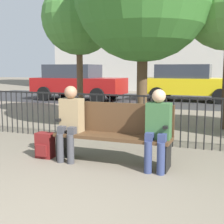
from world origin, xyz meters
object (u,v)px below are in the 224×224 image
seated_person_1 (158,126)px  backpack (45,145)px  park_bench (114,131)px  tree_3 (79,18)px  parked_car_1 (77,82)px  parked_car_0 (188,82)px  seated_person_0 (70,119)px

seated_person_1 → backpack: 1.90m
park_bench → tree_3: (-2.55, 3.89, 2.39)m
parked_car_1 → parked_car_0: bearing=16.0°
tree_3 → parked_car_1: bearing=118.5°
parked_car_0 → seated_person_1: bearing=-84.9°
backpack → tree_3: bearing=109.2°
seated_person_1 → backpack: bearing=-178.8°
backpack → parked_car_0: (0.96, 9.95, 0.64)m
backpack → seated_person_1: bearing=1.2°
backpack → seated_person_0: bearing=5.0°
seated_person_0 → parked_car_1: bearing=116.8°
seated_person_0 → seated_person_1: seated_person_0 is taller
park_bench → seated_person_1: seated_person_1 is taller
seated_person_1 → parked_car_0: (-0.89, 9.92, 0.20)m
parked_car_1 → park_bench: bearing=-59.2°
tree_3 → parked_car_1: tree_3 is taller
seated_person_1 → parked_car_1: bearing=123.8°
tree_3 → parked_car_0: bearing=68.0°
backpack → parked_car_1: size_ratio=0.10×
tree_3 → parked_car_0: tree_3 is taller
park_bench → seated_person_0: size_ratio=1.53×
backpack → tree_3: 5.07m
seated_person_1 → parked_car_0: 9.96m
park_bench → tree_3: tree_3 is taller
parked_car_1 → seated_person_1: bearing=-56.2°
backpack → parked_car_0: bearing=84.5°
park_bench → parked_car_1: size_ratio=0.43×
park_bench → parked_car_0: size_ratio=0.43×
seated_person_1 → parked_car_1: parked_car_1 is taller
tree_3 → backpack: bearing=-70.8°
tree_3 → parked_car_0: (2.38, 5.89, -2.05)m
seated_person_1 → tree_3: bearing=129.1°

